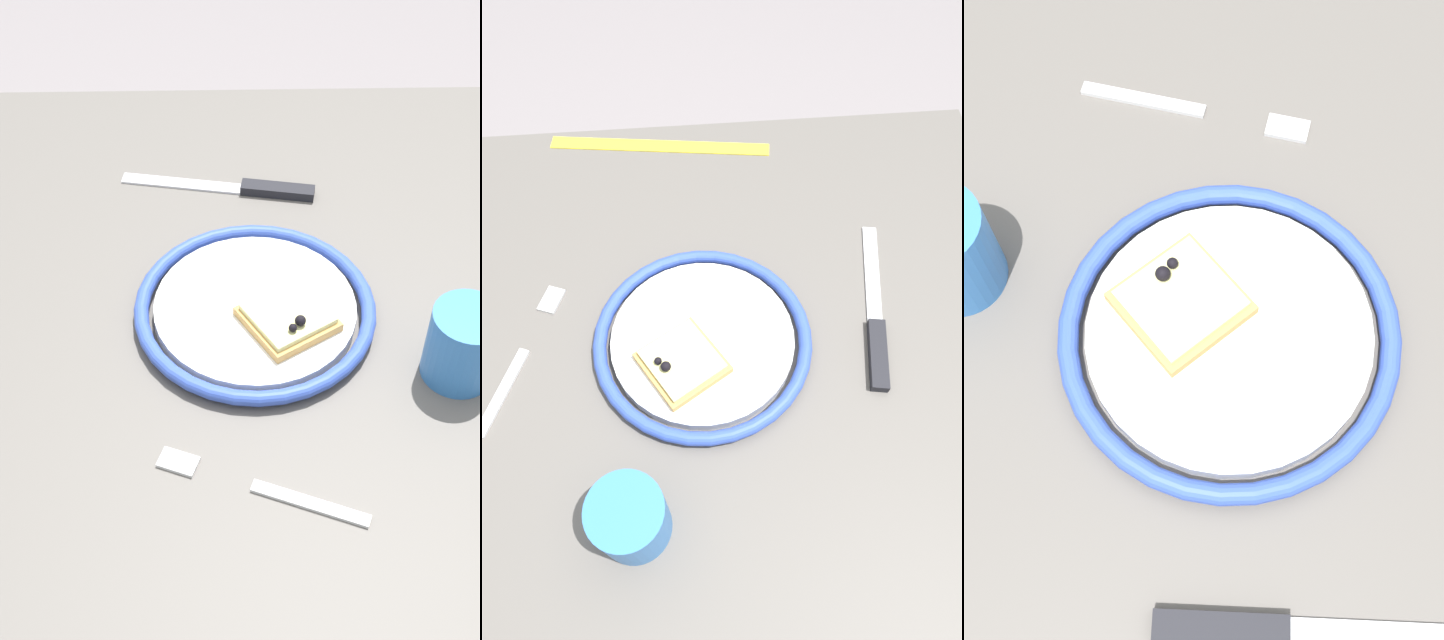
% 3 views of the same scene
% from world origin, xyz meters
% --- Properties ---
extents(ground_plane, '(6.00, 6.00, 0.00)m').
position_xyz_m(ground_plane, '(0.00, 0.00, 0.00)').
color(ground_plane, gray).
extents(dining_table, '(0.97, 0.75, 0.77)m').
position_xyz_m(dining_table, '(0.00, 0.00, 0.66)').
color(dining_table, '#5B5651').
rests_on(dining_table, ground_plane).
extents(plate, '(0.26, 0.26, 0.02)m').
position_xyz_m(plate, '(0.05, -0.01, 0.78)').
color(plate, white).
rests_on(plate, dining_table).
extents(pizza_slice_near, '(0.11, 0.11, 0.03)m').
position_xyz_m(pizza_slice_near, '(0.03, -0.05, 0.80)').
color(pizza_slice_near, tan).
rests_on(pizza_slice_near, plate).
extents(knife, '(0.06, 0.24, 0.01)m').
position_xyz_m(knife, '(0.26, -0.02, 0.78)').
color(knife, silver).
rests_on(knife, dining_table).
extents(fork, '(0.09, 0.19, 0.00)m').
position_xyz_m(fork, '(-0.16, -0.01, 0.78)').
color(fork, silver).
rests_on(fork, dining_table).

